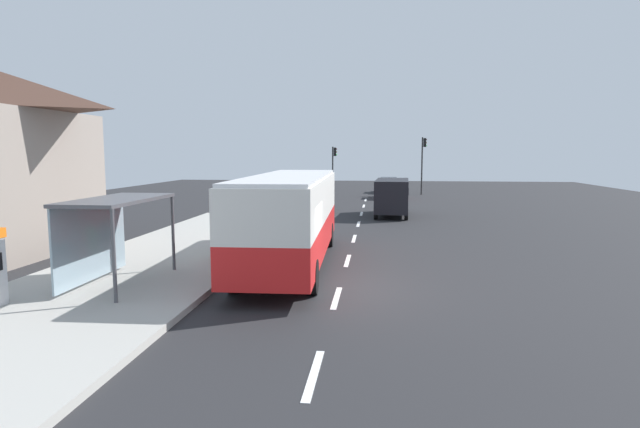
% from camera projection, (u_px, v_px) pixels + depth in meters
% --- Properties ---
extents(ground_plane, '(56.00, 92.00, 0.04)m').
position_uv_depth(ground_plane, '(354.00, 224.00, 29.11)').
color(ground_plane, '#262628').
extents(sidewalk_platform, '(6.20, 30.00, 0.18)m').
position_uv_depth(sidewalk_platform, '(152.00, 266.00, 17.98)').
color(sidewalk_platform, '#ADAAA3').
rests_on(sidewalk_platform, ground).
extents(lane_stripe_seg_0, '(0.16, 2.20, 0.01)m').
position_uv_depth(lane_stripe_seg_0, '(314.00, 374.00, 9.35)').
color(lane_stripe_seg_0, silver).
rests_on(lane_stripe_seg_0, ground).
extents(lane_stripe_seg_1, '(0.16, 2.20, 0.01)m').
position_uv_depth(lane_stripe_seg_1, '(336.00, 298.00, 14.28)').
color(lane_stripe_seg_1, silver).
rests_on(lane_stripe_seg_1, ground).
extents(lane_stripe_seg_2, '(0.16, 2.20, 0.01)m').
position_uv_depth(lane_stripe_seg_2, '(348.00, 261.00, 19.21)').
color(lane_stripe_seg_2, silver).
rests_on(lane_stripe_seg_2, ground).
extents(lane_stripe_seg_3, '(0.16, 2.20, 0.01)m').
position_uv_depth(lane_stripe_seg_3, '(354.00, 239.00, 24.15)').
color(lane_stripe_seg_3, silver).
rests_on(lane_stripe_seg_3, ground).
extents(lane_stripe_seg_4, '(0.16, 2.20, 0.01)m').
position_uv_depth(lane_stripe_seg_4, '(358.00, 224.00, 29.08)').
color(lane_stripe_seg_4, silver).
rests_on(lane_stripe_seg_4, ground).
extents(lane_stripe_seg_5, '(0.16, 2.20, 0.01)m').
position_uv_depth(lane_stripe_seg_5, '(361.00, 214.00, 34.02)').
color(lane_stripe_seg_5, silver).
rests_on(lane_stripe_seg_5, ground).
extents(lane_stripe_seg_6, '(0.16, 2.20, 0.01)m').
position_uv_depth(lane_stripe_seg_6, '(364.00, 206.00, 38.95)').
color(lane_stripe_seg_6, silver).
rests_on(lane_stripe_seg_6, ground).
extents(lane_stripe_seg_7, '(0.16, 2.20, 0.01)m').
position_uv_depth(lane_stripe_seg_7, '(366.00, 200.00, 43.88)').
color(lane_stripe_seg_7, silver).
rests_on(lane_stripe_seg_7, ground).
extents(bus, '(2.86, 11.08, 3.21)m').
position_uv_depth(bus, '(290.00, 214.00, 18.21)').
color(bus, red).
rests_on(bus, ground).
extents(white_van, '(2.25, 5.29, 2.30)m').
position_uv_depth(white_van, '(392.00, 195.00, 32.80)').
color(white_van, black).
rests_on(white_van, ground).
extents(sedan_near, '(1.85, 4.41, 1.52)m').
position_uv_depth(sedan_near, '(390.00, 189.00, 45.73)').
color(sedan_near, '#A51919').
rests_on(sedan_near, ground).
extents(sedan_far, '(2.02, 4.49, 1.52)m').
position_uv_depth(sedan_far, '(388.00, 185.00, 52.20)').
color(sedan_far, black).
rests_on(sedan_far, ground).
extents(recycling_bin_red, '(0.52, 0.52, 0.95)m').
position_uv_depth(recycling_bin_red, '(222.00, 246.00, 18.57)').
color(recycling_bin_red, red).
rests_on(recycling_bin_red, sidewalk_platform).
extents(recycling_bin_green, '(0.52, 0.52, 0.95)m').
position_uv_depth(recycling_bin_green, '(227.00, 243.00, 19.26)').
color(recycling_bin_green, green).
rests_on(recycling_bin_green, sidewalk_platform).
extents(traffic_light_near_side, '(0.49, 0.28, 5.45)m').
position_uv_depth(traffic_light_near_side, '(423.00, 157.00, 49.28)').
color(traffic_light_near_side, '#2D2D2D').
rests_on(traffic_light_near_side, ground).
extents(traffic_light_far_side, '(0.49, 0.28, 4.58)m').
position_uv_depth(traffic_light_far_side, '(334.00, 162.00, 51.10)').
color(traffic_light_far_side, '#2D2D2D').
rests_on(traffic_light_far_side, ground).
extents(bus_shelter, '(1.80, 4.00, 2.50)m').
position_uv_depth(bus_shelter, '(108.00, 218.00, 15.00)').
color(bus_shelter, '#4C4C51').
rests_on(bus_shelter, sidewalk_platform).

